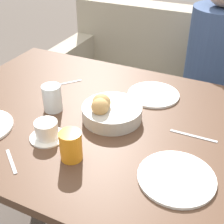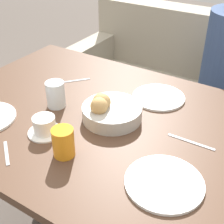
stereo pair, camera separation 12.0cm
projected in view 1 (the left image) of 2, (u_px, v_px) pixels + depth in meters
The scene contains 12 objects.
dining_table at pixel (97, 136), 1.29m from camera, with size 1.35×0.96×0.76m.
couch at pixel (174, 97), 2.21m from camera, with size 1.66×0.70×0.89m.
seated_person at pixel (208, 88), 1.90m from camera, with size 0.32×0.41×1.22m.
bread_basket at pixel (110, 111), 1.20m from camera, with size 0.23×0.23×0.11m.
plate_near_right at pixel (176, 177), 0.95m from camera, with size 0.24×0.24×0.01m.
plate_far_center at pixel (153, 94), 1.37m from camera, with size 0.23×0.23×0.01m.
juice_glass at pixel (71, 146), 1.00m from camera, with size 0.07×0.07×0.10m.
water_tumbler at pixel (52, 98), 1.25m from camera, with size 0.08×0.08×0.11m.
coffee_cup at pixel (47, 131), 1.10m from camera, with size 0.13×0.13×0.07m.
fork_silver at pixel (64, 84), 1.46m from camera, with size 0.12×0.14×0.00m.
knife_silver at pixel (193, 136), 1.12m from camera, with size 0.17×0.01×0.00m.
spoon_coffee at pixel (11, 161), 1.01m from camera, with size 0.11×0.09×0.00m.
Camera 1 is at (0.49, -0.89, 1.45)m, focal length 50.00 mm.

